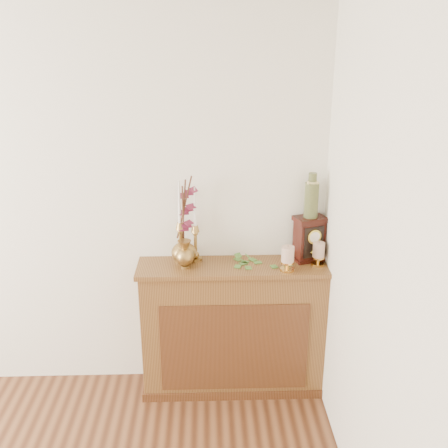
{
  "coord_description": "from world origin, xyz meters",
  "views": [
    {
      "loc": [
        1.24,
        -0.97,
        2.33
      ],
      "look_at": [
        1.34,
        2.05,
        1.23
      ],
      "focal_mm": 42.0,
      "sensor_mm": 36.0,
      "label": 1
    }
  ],
  "objects_px": {
    "candlestick_left": "(180,235)",
    "ceramic_vase": "(311,198)",
    "candlestick_center": "(195,237)",
    "ginger_jar": "(186,223)",
    "mantel_clock": "(309,239)",
    "bud_vase": "(185,255)"
  },
  "relations": [
    {
      "from": "bud_vase",
      "to": "ginger_jar",
      "type": "distance_m",
      "value": 0.21
    },
    {
      "from": "bud_vase",
      "to": "mantel_clock",
      "type": "relative_size",
      "value": 0.63
    },
    {
      "from": "ceramic_vase",
      "to": "mantel_clock",
      "type": "bearing_deg",
      "value": -71.31
    },
    {
      "from": "bud_vase",
      "to": "ginger_jar",
      "type": "bearing_deg",
      "value": 85.01
    },
    {
      "from": "ginger_jar",
      "to": "candlestick_center",
      "type": "bearing_deg",
      "value": 3.51
    },
    {
      "from": "ceramic_vase",
      "to": "candlestick_center",
      "type": "bearing_deg",
      "value": 179.7
    },
    {
      "from": "ginger_jar",
      "to": "ceramic_vase",
      "type": "height_order",
      "value": "ginger_jar"
    },
    {
      "from": "candlestick_left",
      "to": "mantel_clock",
      "type": "relative_size",
      "value": 1.84
    },
    {
      "from": "candlestick_center",
      "to": "bud_vase",
      "type": "relative_size",
      "value": 2.66
    },
    {
      "from": "bud_vase",
      "to": "candlestick_left",
      "type": "bearing_deg",
      "value": 104.98
    },
    {
      "from": "ginger_jar",
      "to": "candlestick_left",
      "type": "bearing_deg",
      "value": 179.06
    },
    {
      "from": "ginger_jar",
      "to": "mantel_clock",
      "type": "distance_m",
      "value": 0.8
    },
    {
      "from": "candlestick_left",
      "to": "bud_vase",
      "type": "bearing_deg",
      "value": -75.02
    },
    {
      "from": "candlestick_center",
      "to": "ginger_jar",
      "type": "height_order",
      "value": "ginger_jar"
    },
    {
      "from": "candlestick_left",
      "to": "ceramic_vase",
      "type": "distance_m",
      "value": 0.87
    },
    {
      "from": "bud_vase",
      "to": "mantel_clock",
      "type": "distance_m",
      "value": 0.81
    },
    {
      "from": "candlestick_left",
      "to": "bud_vase",
      "type": "height_order",
      "value": "candlestick_left"
    },
    {
      "from": "candlestick_left",
      "to": "candlestick_center",
      "type": "bearing_deg",
      "value": 1.66
    },
    {
      "from": "ginger_jar",
      "to": "mantel_clock",
      "type": "height_order",
      "value": "ginger_jar"
    },
    {
      "from": "candlestick_left",
      "to": "mantel_clock",
      "type": "height_order",
      "value": "candlestick_left"
    },
    {
      "from": "bud_vase",
      "to": "mantel_clock",
      "type": "xyz_separation_m",
      "value": [
        0.8,
        0.11,
        0.05
      ]
    },
    {
      "from": "candlestick_left",
      "to": "ceramic_vase",
      "type": "relative_size",
      "value": 1.88
    }
  ]
}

